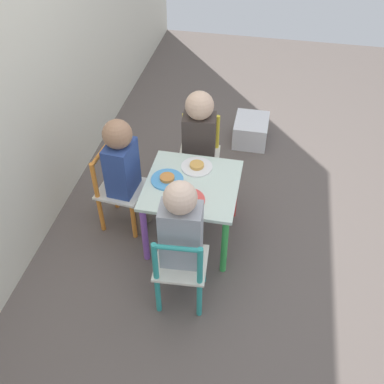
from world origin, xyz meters
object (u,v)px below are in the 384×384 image
object	(u,v)px
chair_yellow	(199,157)
child_right	(199,137)
child_left	(182,232)
child_back	(124,167)
plate_back	(167,179)
kids_table	(192,193)
storage_bin	(251,130)
chair_teal	(181,269)
chair_orange	(118,190)
plate_right	(197,166)
plate_left	(187,199)

from	to	relation	value
chair_yellow	child_right	xyz separation A→B (m)	(-0.06, -0.01, 0.20)
child_left	child_right	bearing A→B (deg)	-89.44
child_back	plate_back	size ratio (longest dim) A/B	4.16
child_right	child_left	size ratio (longest dim) A/B	0.96
kids_table	storage_bin	bearing A→B (deg)	-13.18
chair_teal	chair_orange	world-z (taller)	same
chair_orange	child_back	bearing A→B (deg)	-90.00
plate_right	chair_orange	bearing A→B (deg)	102.10
child_back	chair_orange	bearing A→B (deg)	90.00
child_right	child_back	xyz separation A→B (m)	(-0.36, 0.36, -0.01)
plate_right	plate_left	bearing A→B (deg)	180.00
chair_yellow	plate_right	world-z (taller)	chair_yellow
kids_table	plate_back	world-z (taller)	plate_back
kids_table	chair_orange	world-z (taller)	chair_orange
chair_orange	child_back	size ratio (longest dim) A/B	0.69
chair_teal	chair_orange	xyz separation A→B (m)	(0.50, 0.49, 0.00)
chair_teal	plate_left	xyz separation A→B (m)	(0.32, 0.03, 0.18)
child_back	plate_left	size ratio (longest dim) A/B	3.90
storage_bin	chair_orange	bearing A→B (deg)	145.24
chair_orange	child_right	bearing A→B (deg)	-44.54
chair_yellow	plate_right	distance (m)	0.37
chair_yellow	chair_teal	world-z (taller)	same
chair_yellow	storage_bin	size ratio (longest dim) A/B	1.73
child_left	plate_back	bearing A→B (deg)	-71.13
storage_bin	plate_right	bearing A→B (deg)	164.90
chair_orange	child_right	xyz separation A→B (m)	(0.36, -0.42, 0.20)
child_right	plate_left	world-z (taller)	child_right
child_right	child_left	distance (m)	0.80
kids_table	chair_orange	size ratio (longest dim) A/B	0.99
chair_teal	chair_yellow	bearing A→B (deg)	-89.44
chair_orange	chair_teal	bearing A→B (deg)	-130.32
child_left	plate_right	xyz separation A→B (m)	(0.54, 0.03, -0.03)
chair_orange	child_left	xyz separation A→B (m)	(-0.44, -0.49, 0.21)
plate_right	child_right	bearing A→B (deg)	8.03
chair_teal	storage_bin	distance (m)	1.54
child_left	plate_right	world-z (taller)	child_left
plate_right	plate_back	bearing A→B (deg)	135.00
chair_orange	child_left	bearing A→B (deg)	-126.93
chair_orange	child_right	size ratio (longest dim) A/B	0.69
plate_left	chair_orange	bearing A→B (deg)	68.23
child_back	plate_right	bearing A→B (deg)	-70.10
kids_table	chair_teal	xyz separation A→B (m)	(-0.46, -0.03, -0.10)
chair_orange	plate_right	xyz separation A→B (m)	(0.10, -0.46, 0.18)
plate_left	storage_bin	distance (m)	1.27
kids_table	child_back	bearing A→B (deg)	84.72
chair_teal	child_back	size ratio (longest dim) A/B	0.69
chair_yellow	chair_teal	size ratio (longest dim) A/B	1.00
chair_orange	child_back	xyz separation A→B (m)	(-0.01, -0.06, 0.20)
kids_table	chair_yellow	distance (m)	0.47
plate_left	plate_back	xyz separation A→B (m)	(0.14, 0.14, 0.00)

